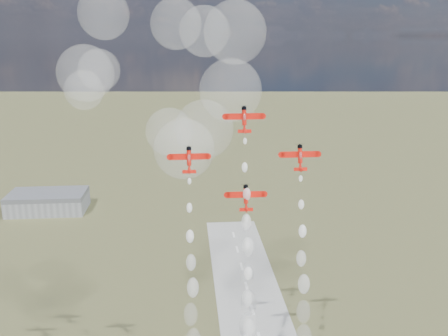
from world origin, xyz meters
TOP-DOWN VIEW (x-y plane):
  - hangar at (-120.00, 180.00)m, footprint 50.00×28.00m
  - plane_lead at (-10.27, 4.30)m, footprint 10.77×4.17m
  - plane_left at (-26.16, 1.40)m, footprint 10.77×4.17m
  - plane_right at (5.61, 1.40)m, footprint 10.77×4.17m
  - plane_slot at (-10.27, -1.50)m, footprint 10.77×4.17m
  - smoke_trail_lead at (-10.27, -8.35)m, footprint 5.10×16.62m
  - smoke_trail_left at (-26.34, -11.02)m, footprint 5.42×16.52m
  - smoke_trail_right at (5.55, -11.32)m, footprint 5.37×17.08m
  - drifted_smoke_cloud at (-28.05, 26.85)m, footprint 66.05×37.97m

SIDE VIEW (x-z plane):
  - hangar at x=-120.00m, z-range 0.00..13.00m
  - smoke_trail_left at x=-26.34m, z-range 5.29..60.49m
  - smoke_trail_right at x=5.55m, z-range 5.82..60.12m
  - smoke_trail_lead at x=-10.27m, z-range 16.56..70.74m
  - plane_slot at x=-10.27m, z-range 65.57..73.12m
  - plane_left at x=-26.16m, z-range 76.30..83.85m
  - plane_right at x=5.61m, z-range 76.30..83.85m
  - plane_lead at x=-10.27m, z-range 87.04..94.58m
  - drifted_smoke_cloud at x=-28.05m, z-range 70.03..129.23m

